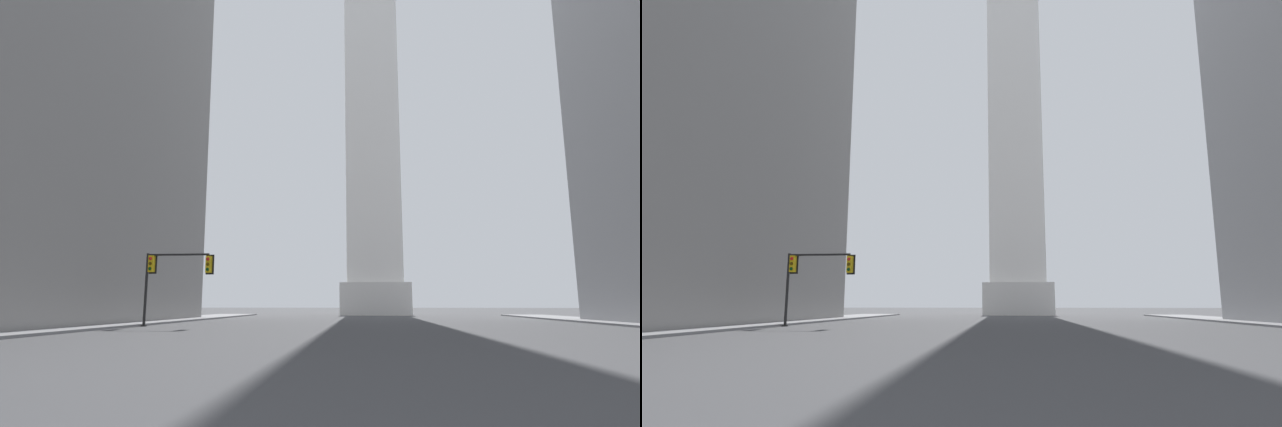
% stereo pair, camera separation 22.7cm
% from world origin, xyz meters
% --- Properties ---
extents(sidewalk_left, '(5.00, 81.02, 0.15)m').
position_xyz_m(sidewalk_left, '(-18.29, 24.31, 0.07)').
color(sidewalk_left, slate).
rests_on(sidewalk_left, ground_plane).
extents(obelisk, '(9.20, 9.20, 78.44)m').
position_xyz_m(obelisk, '(0.00, 67.52, 38.13)').
color(obelisk, silver).
rests_on(obelisk, ground_plane).
extents(traffic_light_mid_left, '(4.75, 0.52, 4.82)m').
position_xyz_m(traffic_light_mid_left, '(-13.92, 30.51, 3.65)').
color(traffic_light_mid_left, black).
rests_on(traffic_light_mid_left, ground_plane).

